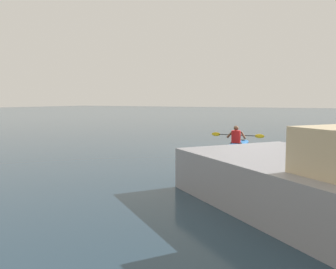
{
  "coord_description": "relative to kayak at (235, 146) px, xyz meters",
  "views": [
    {
      "loc": [
        -3.75,
        14.52,
        2.11
      ],
      "look_at": [
        1.27,
        4.98,
        1.03
      ],
      "focal_mm": 37.21,
      "sensor_mm": 36.0,
      "label": 1
    }
  ],
  "objects": [
    {
      "name": "kayak",
      "position": [
        0.0,
        0.0,
        0.0
      ],
      "size": [
        0.7,
        4.33,
        0.27
      ],
      "color": "#1959A5",
      "rests_on": "ground"
    },
    {
      "name": "kayaker",
      "position": [
        0.0,
        -0.09,
        0.43
      ],
      "size": [
        2.31,
        0.45,
        0.74
      ],
      "color": "red",
      "rests_on": "kayak"
    },
    {
      "name": "ground_plane",
      "position": [
        -0.56,
        -0.15,
        -0.14
      ],
      "size": [
        160.0,
        160.0,
        0.0
      ],
      "primitive_type": "plane",
      "color": "#233847"
    }
  ]
}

